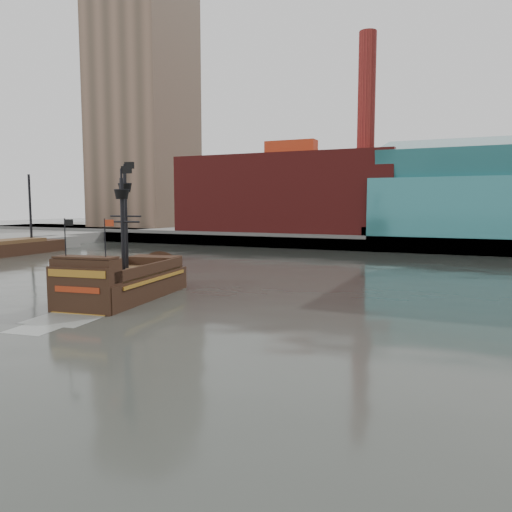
% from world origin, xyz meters
% --- Properties ---
extents(ground, '(400.00, 400.00, 0.00)m').
position_xyz_m(ground, '(0.00, 0.00, 0.00)').
color(ground, '#282B26').
rests_on(ground, ground).
extents(promenade_far, '(220.00, 60.00, 2.00)m').
position_xyz_m(promenade_far, '(0.00, 92.00, 1.00)').
color(promenade_far, slate).
rests_on(promenade_far, ground).
extents(seawall, '(220.00, 1.00, 2.60)m').
position_xyz_m(seawall, '(0.00, 62.50, 1.30)').
color(seawall, '#4C4C49').
rests_on(seawall, ground).
extents(skyline, '(149.00, 45.00, 62.00)m').
position_xyz_m(skyline, '(5.21, 84.56, 24.55)').
color(skyline, brown).
rests_on(skyline, promenade_far).
extents(pirate_ship, '(7.02, 16.72, 12.13)m').
position_xyz_m(pirate_ship, '(-14.29, 12.44, 1.10)').
color(pirate_ship, black).
rests_on(pirate_ship, ground).
extents(docked_vessel, '(6.44, 21.20, 14.20)m').
position_xyz_m(docked_vessel, '(-53.38, 32.87, 0.90)').
color(docked_vessel, black).
rests_on(docked_vessel, ground).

